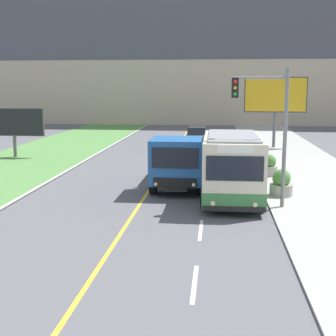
{
  "coord_description": "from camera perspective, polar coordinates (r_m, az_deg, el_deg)",
  "views": [
    {
      "loc": [
        3.25,
        -3.63,
        5.07
      ],
      "look_at": [
        1.1,
        16.98,
        1.4
      ],
      "focal_mm": 50.0,
      "sensor_mm": 36.0,
      "label": 1
    }
  ],
  "objects": [
    {
      "name": "apartment_block_background",
      "position": [
        64.76,
        3.17,
        16.04
      ],
      "size": [
        80.0,
        8.04,
        23.71
      ],
      "color": "#BCAD93",
      "rests_on": "ground_plane"
    },
    {
      "name": "city_bus",
      "position": [
        20.74,
        7.83,
        0.01
      ],
      "size": [
        2.63,
        5.77,
        2.95
      ],
      "color": "beige",
      "rests_on": "ground_plane"
    },
    {
      "name": "dump_truck",
      "position": [
        22.83,
        1.3,
        0.61
      ],
      "size": [
        2.55,
        6.56,
        2.61
      ],
      "color": "black",
      "rests_on": "ground_plane"
    },
    {
      "name": "car_distant",
      "position": [
        41.71,
        3.51,
        3.99
      ],
      "size": [
        1.8,
        4.3,
        1.45
      ],
      "color": "silver",
      "rests_on": "ground_plane"
    },
    {
      "name": "traffic_light_mast",
      "position": [
        19.46,
        12.24,
        5.72
      ],
      "size": [
        2.28,
        0.32,
        5.77
      ],
      "color": "slate",
      "rests_on": "ground_plane"
    },
    {
      "name": "billboard_large",
      "position": [
        38.91,
        12.96,
        8.48
      ],
      "size": [
        4.97,
        0.24,
        5.74
      ],
      "color": "#59595B",
      "rests_on": "ground_plane"
    },
    {
      "name": "billboard_small",
      "position": [
        34.92,
        -18.3,
        5.2
      ],
      "size": [
        4.4,
        0.24,
        3.49
      ],
      "color": "#59595B",
      "rests_on": "ground_plane"
    },
    {
      "name": "planter_round_near",
      "position": [
        22.01,
        13.65,
        -1.91
      ],
      "size": [
        1.04,
        1.04,
        1.23
      ],
      "color": "gray",
      "rests_on": "sidewalk_right"
    },
    {
      "name": "planter_round_second",
      "position": [
        26.75,
        12.2,
        0.21
      ],
      "size": [
        0.98,
        0.98,
        1.2
      ],
      "color": "gray",
      "rests_on": "sidewalk_right"
    }
  ]
}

